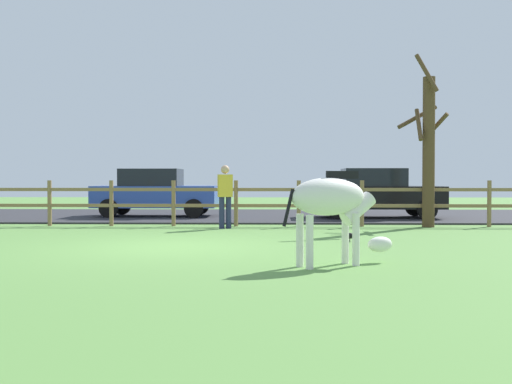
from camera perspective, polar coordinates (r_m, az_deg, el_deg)
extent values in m
plane|color=#5B8C42|center=(11.73, -7.82, -5.10)|extent=(60.00, 60.00, 0.00)
cube|color=#2D2D33|center=(20.93, -3.68, -2.21)|extent=(28.00, 7.40, 0.05)
cylinder|color=olive|center=(17.60, -18.72, -0.99)|extent=(0.11, 0.11, 1.24)
cylinder|color=olive|center=(17.09, -13.35, -1.02)|extent=(0.11, 0.11, 1.24)
cylinder|color=olive|center=(16.73, -7.71, -1.05)|extent=(0.11, 0.11, 1.24)
cylinder|color=olive|center=(16.54, -1.88, -1.06)|extent=(0.11, 0.11, 1.24)
cylinder|color=olive|center=(16.53, 4.02, -1.07)|extent=(0.11, 0.11, 1.24)
cylinder|color=olive|center=(16.69, 9.87, -1.06)|extent=(0.11, 0.11, 1.24)
cylinder|color=olive|center=(17.02, 15.54, -1.04)|extent=(0.11, 0.11, 1.24)
cylinder|color=olive|center=(17.51, 20.96, -1.02)|extent=(0.11, 0.11, 1.24)
cube|color=olive|center=(16.73, -7.71, -1.26)|extent=(20.42, 0.06, 0.09)
cube|color=olive|center=(16.72, -7.72, 0.23)|extent=(20.42, 0.06, 0.09)
cylinder|color=#513A23|center=(16.91, 15.82, 3.60)|extent=(0.32, 0.32, 4.00)
cylinder|color=#513A23|center=(17.25, 16.42, 5.87)|extent=(0.63, 0.62, 0.74)
cylinder|color=#513A23|center=(16.90, 14.96, 6.10)|extent=(0.13, 0.63, 0.91)
cylinder|color=#513A23|center=(17.47, 14.83, 6.78)|extent=(1.18, 0.48, 0.69)
cylinder|color=#513A23|center=(16.86, 15.65, 10.68)|extent=(0.62, 0.40, 1.04)
ellipsoid|color=white|center=(9.06, 6.75, -0.43)|extent=(1.32, 1.00, 0.56)
cylinder|color=white|center=(9.44, 8.33, -4.27)|extent=(0.11, 0.11, 0.78)
cylinder|color=white|center=(9.21, 9.32, -4.41)|extent=(0.11, 0.11, 0.78)
cylinder|color=white|center=(9.01, 4.11, -4.52)|extent=(0.11, 0.11, 0.78)
cylinder|color=white|center=(8.77, 5.03, -4.68)|extent=(0.11, 0.11, 0.78)
cylinder|color=white|center=(9.36, 9.47, -1.53)|extent=(0.63, 0.48, 0.51)
ellipsoid|color=white|center=(9.66, 11.49, -4.81)|extent=(0.48, 0.38, 0.24)
cube|color=black|center=(9.19, 8.07, 1.59)|extent=(0.52, 0.29, 0.12)
cylinder|color=black|center=(8.72, 3.04, -1.48)|extent=(0.19, 0.13, 0.54)
cylinder|color=black|center=(12.73, 8.74, -4.46)|extent=(0.01, 0.01, 0.06)
cylinder|color=black|center=(12.69, 8.76, -4.48)|extent=(0.01, 0.01, 0.06)
ellipsoid|color=black|center=(12.70, 8.75, -4.07)|extent=(0.18, 0.10, 0.12)
sphere|color=black|center=(12.70, 9.16, -3.84)|extent=(0.07, 0.07, 0.07)
cube|color=black|center=(19.74, 11.31, -0.48)|extent=(4.01, 1.73, 0.70)
cube|color=black|center=(19.70, 10.89, 1.35)|extent=(1.91, 1.58, 0.56)
cylinder|color=black|center=(20.84, 14.59, -1.36)|extent=(0.60, 0.18, 0.60)
cylinder|color=black|center=(19.19, 15.70, -1.60)|extent=(0.60, 0.18, 0.60)
cylinder|color=black|center=(20.42, 7.17, -1.39)|extent=(0.60, 0.18, 0.60)
cylinder|color=black|center=(18.73, 7.65, -1.63)|extent=(0.60, 0.18, 0.60)
cube|color=#2D4CAD|center=(20.37, -9.30, -0.42)|extent=(4.00, 1.71, 0.70)
cube|color=black|center=(20.39, -9.72, 1.35)|extent=(1.90, 1.57, 0.56)
cylinder|color=black|center=(21.01, -5.24, -1.31)|extent=(0.60, 0.18, 0.60)
cylinder|color=black|center=(19.33, -5.84, -1.54)|extent=(0.60, 0.18, 0.60)
cylinder|color=black|center=(21.50, -12.40, -1.27)|extent=(0.60, 0.18, 0.60)
cylinder|color=black|center=(19.86, -13.59, -1.49)|extent=(0.60, 0.18, 0.60)
cylinder|color=#232847|center=(15.80, -3.22, -1.94)|extent=(0.14, 0.14, 0.82)
cylinder|color=#232847|center=(15.84, -2.58, -1.94)|extent=(0.14, 0.14, 0.82)
cube|color=gold|center=(15.80, -2.90, 0.59)|extent=(0.41, 0.31, 0.58)
sphere|color=tan|center=(15.80, -2.90, 2.12)|extent=(0.22, 0.22, 0.22)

